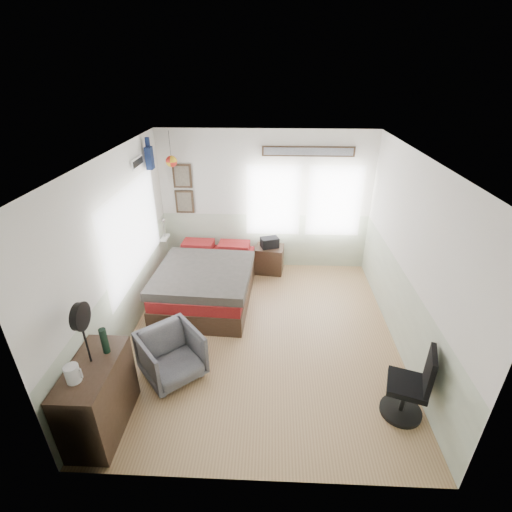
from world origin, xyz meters
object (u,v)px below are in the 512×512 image
object	(u,v)px
dresser	(98,397)
armchair	(171,355)
nightstand	(269,259)
task_chair	(411,390)
bed	(207,281)

from	to	relation	value
dresser	armchair	world-z (taller)	dresser
nightstand	dresser	bearing A→B (deg)	-109.27
dresser	task_chair	bearing A→B (deg)	5.04
bed	armchair	bearing A→B (deg)	-92.01
dresser	nightstand	size ratio (longest dim) A/B	1.87
bed	task_chair	distance (m)	3.61
bed	task_chair	world-z (taller)	task_chair
dresser	nightstand	world-z (taller)	dresser
dresser	nightstand	bearing A→B (deg)	63.37
nightstand	task_chair	size ratio (longest dim) A/B	0.55
nightstand	task_chair	distance (m)	3.74
bed	dresser	world-z (taller)	dresser
armchair	nightstand	world-z (taller)	armchair
nightstand	bed	bearing A→B (deg)	-129.86
bed	armchair	size ratio (longest dim) A/B	3.01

